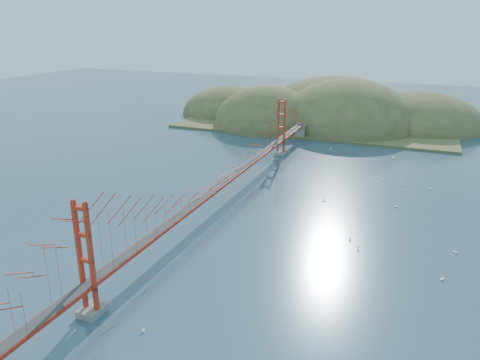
% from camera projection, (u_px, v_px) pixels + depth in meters
% --- Properties ---
extents(ground, '(320.00, 320.00, 0.00)m').
position_uv_depth(ground, '(221.00, 205.00, 71.18)').
color(ground, '#2D465A').
rests_on(ground, ground).
extents(bridge, '(2.20, 94.40, 12.00)m').
position_uv_depth(bridge, '(221.00, 161.00, 69.05)').
color(bridge, gray).
rests_on(bridge, ground).
extents(far_headlands, '(84.00, 58.00, 25.00)m').
position_uv_depth(far_headlands, '(330.00, 120.00, 130.35)').
color(far_headlands, olive).
rests_on(far_headlands, ground).
extents(sailboat_14, '(0.39, 0.48, 0.55)m').
position_uv_depth(sailboat_14, '(358.00, 248.00, 57.49)').
color(sailboat_14, white).
rests_on(sailboat_14, ground).
extents(sailboat_12, '(0.56, 0.56, 0.61)m').
position_uv_depth(sailboat_12, '(331.00, 149.00, 101.45)').
color(sailboat_12, white).
rests_on(sailboat_12, ground).
extents(sailboat_3, '(0.55, 0.54, 0.62)m').
position_uv_depth(sailboat_3, '(383.00, 179.00, 82.43)').
color(sailboat_3, white).
rests_on(sailboat_3, ground).
extents(sailboat_7, '(0.62, 0.50, 0.72)m').
position_uv_depth(sailboat_7, '(393.00, 157.00, 95.13)').
color(sailboat_7, white).
rests_on(sailboat_7, ground).
extents(sailboat_1, '(0.66, 0.66, 0.70)m').
position_uv_depth(sailboat_1, '(455.00, 251.00, 56.65)').
color(sailboat_1, white).
rests_on(sailboat_1, ground).
extents(sailboat_8, '(0.62, 0.62, 0.64)m').
position_uv_depth(sailboat_8, '(430.00, 188.00, 77.84)').
color(sailboat_8, white).
rests_on(sailboat_8, ground).
extents(sailboat_4, '(0.59, 0.59, 0.62)m').
position_uv_depth(sailboat_4, '(403.00, 184.00, 79.81)').
color(sailboat_4, white).
rests_on(sailboat_4, ground).
extents(sailboat_16, '(0.61, 0.61, 0.68)m').
position_uv_depth(sailboat_16, '(324.00, 200.00, 72.67)').
color(sailboat_16, white).
rests_on(sailboat_16, ground).
extents(sailboat_13, '(0.63, 0.63, 0.67)m').
position_uv_depth(sailboat_13, '(442.00, 278.00, 50.78)').
color(sailboat_13, white).
rests_on(sailboat_13, ground).
extents(sailboat_10, '(0.52, 0.53, 0.59)m').
position_uv_depth(sailboat_10, '(144.00, 329.00, 42.47)').
color(sailboat_10, white).
rests_on(sailboat_10, ground).
extents(sailboat_0, '(0.47, 0.51, 0.58)m').
position_uv_depth(sailboat_0, '(350.00, 239.00, 59.86)').
color(sailboat_0, white).
rests_on(sailboat_0, ground).
extents(sailboat_extra_0, '(0.62, 0.62, 0.65)m').
position_uv_depth(sailboat_extra_0, '(396.00, 206.00, 70.38)').
color(sailboat_extra_0, white).
rests_on(sailboat_extra_0, ground).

